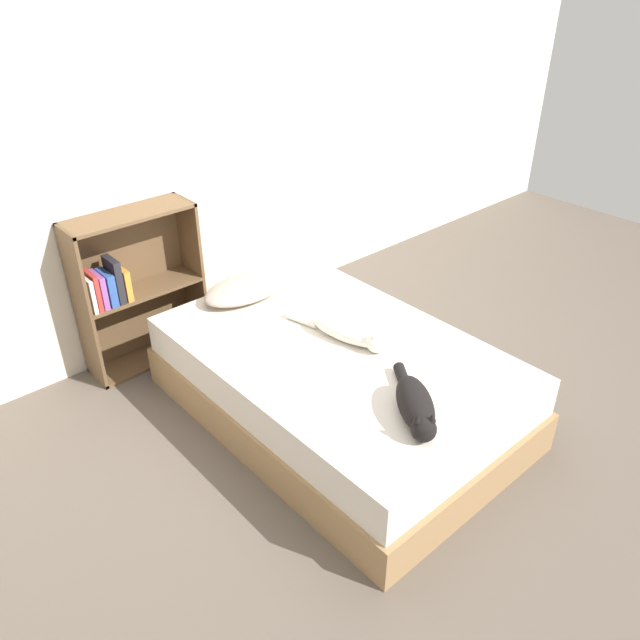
{
  "coord_description": "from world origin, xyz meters",
  "views": [
    {
      "loc": [
        -1.88,
        -1.97,
        2.27
      ],
      "look_at": [
        0.0,
        0.14,
        0.54
      ],
      "focal_mm": 35.0,
      "sensor_mm": 36.0,
      "label": 1
    }
  ],
  "objects": [
    {
      "name": "pillow",
      "position": [
        -0.03,
        0.77,
        0.5
      ],
      "size": [
        0.57,
        0.32,
        0.1
      ],
      "color": "#B29E8E",
      "rests_on": "bed"
    },
    {
      "name": "cat_dark",
      "position": [
        -0.13,
        -0.64,
        0.51
      ],
      "size": [
        0.4,
        0.49,
        0.14
      ],
      "rotation": [
        0.0,
        0.0,
        4.08
      ],
      "color": "black",
      "rests_on": "bed"
    },
    {
      "name": "wall_back",
      "position": [
        0.0,
        1.36,
        1.25
      ],
      "size": [
        8.0,
        0.06,
        2.5
      ],
      "color": "silver",
      "rests_on": "ground_plane"
    },
    {
      "name": "bed",
      "position": [
        0.0,
        0.0,
        0.22
      ],
      "size": [
        1.26,
        1.92,
        0.44
      ],
      "color": "#99754C",
      "rests_on": "ground_plane"
    },
    {
      "name": "bookshelf",
      "position": [
        -0.54,
        1.22,
        0.51
      ],
      "size": [
        0.74,
        0.26,
        0.97
      ],
      "color": "brown",
      "rests_on": "ground_plane"
    },
    {
      "name": "cat_light",
      "position": [
        0.09,
        -0.01,
        0.5
      ],
      "size": [
        0.23,
        0.63,
        0.14
      ],
      "rotation": [
        0.0,
        0.0,
        4.94
      ],
      "color": "white",
      "rests_on": "bed"
    },
    {
      "name": "ground_plane",
      "position": [
        0.0,
        0.0,
        0.0
      ],
      "size": [
        8.0,
        8.0,
        0.0
      ],
      "primitive_type": "plane",
      "color": "brown"
    }
  ]
}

